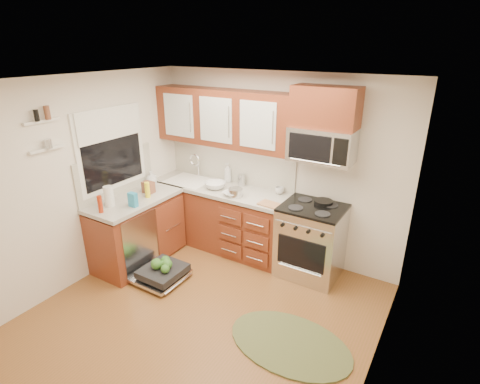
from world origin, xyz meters
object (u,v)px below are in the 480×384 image
Objects in this scene: upper_cabinets at (223,118)px; dishwasher at (161,273)px; bowl_b at (215,185)px; cutting_board at (270,204)px; range at (311,241)px; rug at (290,343)px; stock_pot at (235,193)px; skillet at (324,202)px; microwave at (322,145)px; cup at (279,191)px; paper_towel_roll at (109,196)px; bowl_a at (232,194)px; sink at (189,189)px.

upper_cabinets reaches higher than dishwasher.
cutting_board is at bearing -7.45° from bowl_b.
range is 0.70m from cutting_board.
upper_cabinets is 7.21× the size of cutting_board.
rug is 1.99m from stock_pot.
bowl_b is (-0.92, 0.12, 0.04)m from cutting_board.
microwave is at bearing -155.88° from skillet.
bowl_b is at bearing -161.46° from cup.
range is 1.23m from microwave.
dishwasher is at bearing 9.82° from paper_towel_roll.
upper_cabinets is 2.19m from dishwasher.
bowl_a is at bearing 141.23° from rug.
bowl_a is (0.86, -0.16, 0.15)m from sink.
stock_pot reaches higher than bowl_a.
sink is at bearing 78.11° from paper_towel_roll.
microwave is (1.41, -0.02, -0.18)m from upper_cabinets.
upper_cabinets is 2.93× the size of dishwasher.
upper_cabinets reaches higher than cup.
dishwasher is at bearing -143.73° from range.
bowl_a is (-0.57, 0.01, 0.02)m from cutting_board.
microwave is 6.41× the size of cup.
dishwasher is 2.24m from skillet.
upper_cabinets reaches higher than paper_towel_roll.
range is at bearing -21.22° from cup.
dishwasher is 1.38m from bowl_b.
rug is at bearing -29.62° from sink.
microwave reaches higher than cup.
upper_cabinets is at bearing 178.98° from microwave.
dishwasher is at bearing -137.76° from cutting_board.
range reaches higher than cutting_board.
sink is 0.89m from bowl_a.
sink is (-0.52, -0.16, -1.07)m from upper_cabinets.
microwave is at bearing 90.00° from range.
skillet is 1.22× the size of stock_pot.
dishwasher is at bearing -118.74° from stock_pot.
microwave is 1.61m from bowl_b.
stock_pot is 0.65× the size of bowl_b.
stock_pot is (0.52, 0.95, 0.88)m from dishwasher.
skillet is at bearing 16.80° from stock_pot.
range is 4.10× the size of skillet.
sink is 1.28m from paper_towel_roll.
skillet reaches higher than rug.
paper_towel_roll is (-2.50, 0.04, 1.04)m from rug.
dishwasher is at bearing -96.04° from upper_cabinets.
bowl_b is at bearing -6.19° from sink.
stock_pot is (0.39, -0.32, -0.89)m from upper_cabinets.
bowl_b is at bearing 172.55° from cutting_board.
range is 5.01× the size of stock_pot.
upper_cabinets is 8.85× the size of skillet.
cup reaches higher than range.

